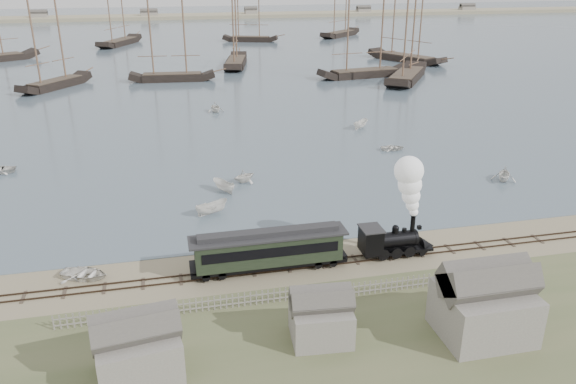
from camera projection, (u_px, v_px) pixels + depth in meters
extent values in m
plane|color=gray|center=(261.00, 259.00, 49.03)|extent=(600.00, 600.00, 0.00)
cube|color=#42505E|center=(177.00, 37.00, 202.78)|extent=(600.00, 336.00, 0.06)
cube|color=#34261C|center=(266.00, 272.00, 46.73)|extent=(120.00, 0.08, 0.12)
cube|color=#34261C|center=(264.00, 266.00, 47.64)|extent=(120.00, 0.08, 0.12)
cube|color=#3C3226|center=(265.00, 270.00, 47.21)|extent=(120.00, 1.80, 0.06)
cube|color=tan|center=(170.00, 18.00, 275.15)|extent=(500.00, 20.00, 1.80)
cube|color=black|center=(396.00, 249.00, 49.38)|extent=(6.31, 1.86, 0.23)
cylinder|color=black|center=(393.00, 240.00, 48.96)|extent=(3.90, 1.39, 1.39)
cube|color=black|center=(371.00, 240.00, 48.47)|extent=(1.67, 2.04, 2.13)
cube|color=#29282B|center=(371.00, 228.00, 48.05)|extent=(1.86, 2.23, 0.11)
cylinder|color=black|center=(413.00, 225.00, 48.85)|extent=(0.41, 0.41, 1.49)
sphere|color=black|center=(396.00, 228.00, 48.59)|extent=(0.59, 0.59, 0.59)
cone|color=black|center=(427.00, 246.00, 50.03)|extent=(1.30, 1.86, 1.86)
cube|color=black|center=(419.00, 227.00, 49.11)|extent=(0.32, 0.32, 0.32)
cube|color=black|center=(269.00, 263.00, 47.04)|extent=(13.12, 2.16, 0.33)
cube|color=black|center=(269.00, 249.00, 46.55)|extent=(12.18, 2.34, 2.34)
cube|color=black|center=(271.00, 253.00, 45.38)|extent=(11.25, 0.06, 0.84)
cube|color=black|center=(266.00, 240.00, 47.53)|extent=(11.25, 0.06, 0.84)
cube|color=#29282B|center=(269.00, 236.00, 46.09)|extent=(13.12, 2.53, 0.17)
cube|color=#29282B|center=(268.00, 232.00, 45.99)|extent=(11.72, 1.12, 0.42)
imported|color=silver|center=(84.00, 274.00, 45.86)|extent=(4.10, 4.72, 0.82)
imported|color=silver|center=(244.00, 176.00, 66.06)|extent=(3.66, 3.81, 1.55)
imported|color=silver|center=(224.00, 186.00, 63.30)|extent=(3.54, 2.89, 1.31)
imported|color=silver|center=(393.00, 148.00, 77.78)|extent=(2.72, 3.55, 0.68)
imported|color=silver|center=(504.00, 174.00, 66.46)|extent=(4.32, 4.20, 1.73)
imported|color=silver|center=(361.00, 124.00, 88.06)|extent=(3.12, 3.50, 1.32)
imported|color=silver|center=(215.00, 107.00, 97.79)|extent=(4.02, 3.68, 1.79)
imported|color=silver|center=(212.00, 208.00, 57.52)|extent=(2.45, 3.79, 1.37)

